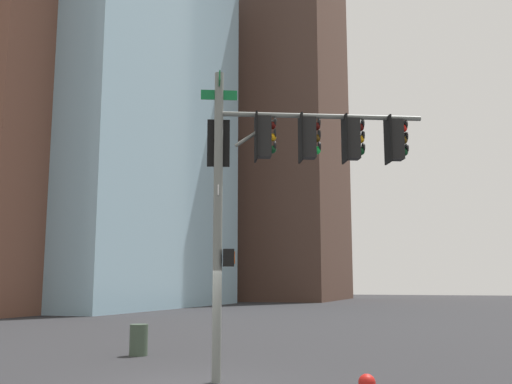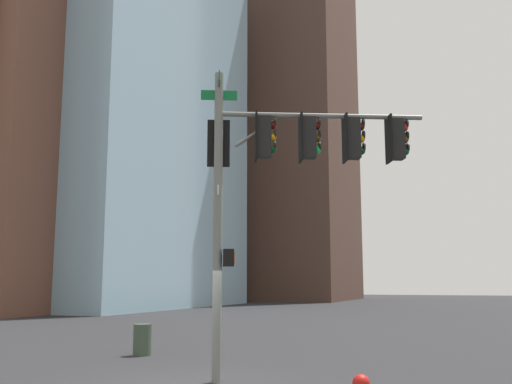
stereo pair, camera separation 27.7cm
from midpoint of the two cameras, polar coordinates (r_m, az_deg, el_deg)
The scene contains 6 objects.
ground_plane at distance 13.72m, azimuth -5.96°, elevation -18.11°, with size 200.00×200.00×0.00m, color #262628.
signal_pole_assembly at distance 14.14m, azimuth 3.25°, elevation 3.04°, with size 2.65×5.00×7.27m.
litter_bin at distance 19.00m, azimuth -10.59°, elevation -13.96°, with size 0.56×0.56×0.95m, color #384738.
building_brick_nearside at distance 58.06m, azimuth -22.66°, elevation 13.34°, with size 20.74×16.35×46.92m, color #4C3328.
building_brick_midblock at distance 57.43m, azimuth -21.34°, elevation 11.61°, with size 21.47×18.13×43.37m, color brown.
building_brick_farside at distance 81.78m, azimuth 2.43°, elevation 6.57°, with size 20.31×18.35×47.83m, color #4C3328.
Camera 2 is at (12.11, 6.09, 2.22)m, focal length 41.07 mm.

